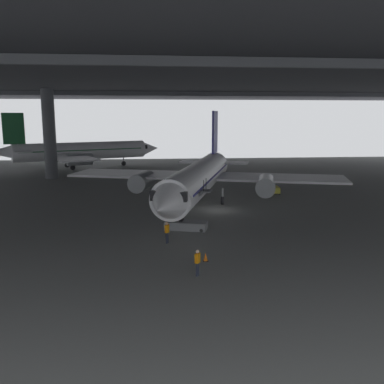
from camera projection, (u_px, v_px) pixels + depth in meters
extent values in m
plane|color=slate|center=(212.00, 210.00, 43.09)|extent=(110.00, 110.00, 0.00)
cylinder|color=#4C4F54|center=(49.00, 134.00, 64.15)|extent=(1.91, 1.91, 13.87)
cube|color=#38383D|center=(198.00, 79.00, 53.99)|extent=(121.00, 99.00, 1.20)
cube|color=#4C4F54|center=(236.00, 62.00, 29.93)|extent=(115.50, 0.50, 0.70)
cube|color=#4C4F54|center=(187.00, 94.00, 70.32)|extent=(115.50, 0.50, 0.70)
cylinder|color=white|center=(199.00, 178.00, 43.39)|extent=(10.35, 24.61, 3.32)
cone|color=white|center=(165.00, 205.00, 30.03)|extent=(4.26, 4.75, 3.25)
cube|color=black|center=(172.00, 194.00, 31.97)|extent=(3.37, 3.04, 0.73)
cone|color=white|center=(217.00, 161.00, 56.70)|extent=(4.24, 5.89, 2.82)
cube|color=navy|center=(215.00, 132.00, 53.96)|extent=(1.28, 3.53, 5.42)
cube|color=white|center=(231.00, 163.00, 53.34)|extent=(4.83, 3.82, 0.16)
cube|color=white|center=(196.00, 162.00, 54.22)|extent=(4.83, 3.82, 0.16)
cube|color=white|center=(282.00, 178.00, 45.67)|extent=(15.02, 9.80, 0.24)
cylinder|color=#9EA3A8|center=(266.00, 185.00, 44.36)|extent=(3.22, 4.72, 2.06)
cube|color=white|center=(133.00, 174.00, 48.96)|extent=(15.02, 9.80, 0.24)
cylinder|color=#9EA3A8|center=(142.00, 181.00, 47.00)|extent=(3.22, 4.72, 2.06)
cube|color=navy|center=(199.00, 176.00, 43.35)|extent=(9.89, 22.90, 0.16)
cylinder|color=#9EA3A8|center=(182.00, 214.00, 35.75)|extent=(0.20, 0.20, 1.15)
cylinder|color=black|center=(182.00, 223.00, 35.89)|extent=(0.55, 0.95, 0.90)
cylinder|color=#9EA3A8|center=(223.00, 193.00, 45.65)|extent=(0.20, 0.20, 1.15)
cylinder|color=black|center=(223.00, 201.00, 45.79)|extent=(0.55, 0.95, 0.90)
cylinder|color=#9EA3A8|center=(183.00, 192.00, 46.51)|extent=(0.20, 0.20, 1.15)
cylinder|color=black|center=(183.00, 199.00, 46.65)|extent=(0.55, 0.95, 0.90)
cube|color=slate|center=(186.00, 225.00, 35.68)|extent=(3.86, 2.47, 0.70)
cube|color=slate|center=(186.00, 206.00, 35.38)|extent=(3.56, 2.21, 2.82)
cube|color=slate|center=(205.00, 191.00, 34.82)|extent=(1.43, 1.56, 0.12)
cylinder|color=black|center=(206.00, 184.00, 35.32)|extent=(0.06, 0.06, 1.00)
cylinder|color=black|center=(204.00, 186.00, 34.16)|extent=(0.06, 0.06, 1.00)
cylinder|color=black|center=(204.00, 226.00, 36.11)|extent=(0.32, 0.20, 0.30)
cylinder|color=black|center=(201.00, 230.00, 34.76)|extent=(0.32, 0.20, 0.30)
cylinder|color=black|center=(172.00, 225.00, 36.67)|extent=(0.32, 0.20, 0.30)
cylinder|color=black|center=(168.00, 229.00, 35.32)|extent=(0.32, 0.20, 0.30)
cylinder|color=#232838|center=(197.00, 270.00, 25.05)|extent=(0.14, 0.14, 0.83)
cylinder|color=#232838|center=(198.00, 269.00, 25.21)|extent=(0.14, 0.14, 0.83)
cube|color=orange|center=(198.00, 258.00, 25.01)|extent=(0.39, 0.42, 0.59)
cylinder|color=orange|center=(196.00, 259.00, 24.80)|extent=(0.09, 0.09, 0.56)
cylinder|color=orange|center=(199.00, 257.00, 25.20)|extent=(0.09, 0.09, 0.56)
sphere|color=beige|center=(198.00, 252.00, 24.93)|extent=(0.23, 0.23, 0.23)
cylinder|color=#232838|center=(168.00, 238.00, 31.74)|extent=(0.14, 0.14, 0.85)
cylinder|color=#232838|center=(166.00, 238.00, 31.58)|extent=(0.14, 0.14, 0.85)
cube|color=orange|center=(167.00, 229.00, 31.53)|extent=(0.38, 0.42, 0.60)
cylinder|color=orange|center=(168.00, 228.00, 31.73)|extent=(0.09, 0.09, 0.57)
cylinder|color=orange|center=(165.00, 229.00, 31.33)|extent=(0.09, 0.09, 0.57)
sphere|color=tan|center=(167.00, 223.00, 31.46)|extent=(0.23, 0.23, 0.23)
cylinder|color=white|center=(82.00, 151.00, 78.38)|extent=(23.89, 12.87, 3.30)
cone|color=white|center=(149.00, 148.00, 85.01)|extent=(4.93, 4.55, 3.24)
cube|color=black|center=(139.00, 147.00, 83.94)|extent=(3.24, 3.50, 0.73)
cone|color=white|center=(2.00, 152.00, 71.69)|extent=(5.97, 4.69, 2.81)
cube|color=#19592D|center=(13.00, 129.00, 71.98)|extent=(3.40, 1.66, 5.41)
cube|color=white|center=(19.00, 150.00, 75.08)|extent=(4.16, 4.93, 0.16)
cube|color=white|center=(22.00, 151.00, 71.11)|extent=(4.16, 4.93, 0.16)
cube|color=white|center=(51.00, 150.00, 83.87)|extent=(11.02, 15.06, 0.24)
cylinder|color=#9EA3A8|center=(62.00, 153.00, 83.42)|extent=(4.76, 3.59, 2.05)
cube|color=white|center=(71.00, 157.00, 69.17)|extent=(11.02, 15.06, 0.24)
cylinder|color=#9EA3A8|center=(80.00, 159.00, 71.56)|extent=(4.76, 3.59, 2.05)
cube|color=#19592D|center=(82.00, 150.00, 78.34)|extent=(22.27, 12.21, 0.16)
cylinder|color=#9EA3A8|center=(124.00, 159.00, 82.71)|extent=(0.20, 0.20, 1.15)
cylinder|color=black|center=(124.00, 163.00, 82.85)|extent=(0.94, 0.63, 0.90)
cylinder|color=#9EA3A8|center=(67.00, 161.00, 79.52)|extent=(0.20, 0.20, 1.15)
cylinder|color=black|center=(67.00, 165.00, 79.66)|extent=(0.94, 0.63, 0.90)
cylinder|color=#9EA3A8|center=(72.00, 163.00, 75.65)|extent=(0.20, 0.20, 1.15)
cylinder|color=black|center=(73.00, 168.00, 75.79)|extent=(0.94, 0.63, 0.90)
cube|color=black|center=(205.00, 261.00, 27.79)|extent=(0.36, 0.36, 0.04)
cone|color=orange|center=(206.00, 257.00, 27.73)|extent=(0.30, 0.30, 0.56)
cube|color=yellow|center=(274.00, 189.00, 52.26)|extent=(1.42, 2.31, 0.70)
cylinder|color=black|center=(280.00, 193.00, 51.53)|extent=(0.22, 0.46, 0.44)
cylinder|color=black|center=(271.00, 193.00, 51.53)|extent=(0.22, 0.46, 0.44)
cylinder|color=black|center=(277.00, 191.00, 53.10)|extent=(0.22, 0.46, 0.44)
cylinder|color=black|center=(268.00, 191.00, 53.11)|extent=(0.22, 0.46, 0.44)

